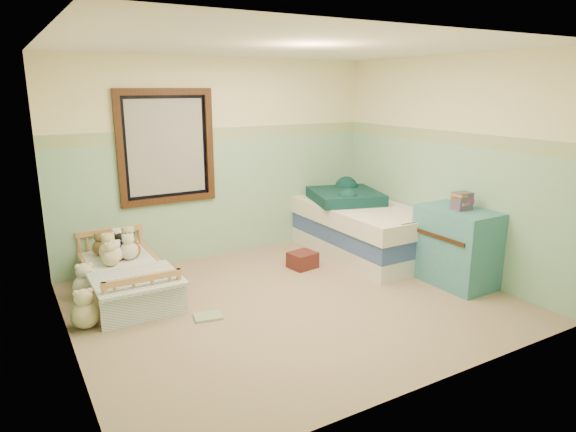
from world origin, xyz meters
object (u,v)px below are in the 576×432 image
twin_bed_frame (361,246)px  dresser (456,247)px  red_pillow (303,260)px  floor_book (208,316)px  toddler_bed_frame (127,285)px  plush_floor_cream (86,287)px  plush_floor_tan (85,315)px

twin_bed_frame → dresser: size_ratio=2.32×
red_pillow → floor_book: bearing=-154.6°
red_pillow → toddler_bed_frame: bearing=173.0°
plush_floor_cream → dresser: bearing=-24.0°
plush_floor_tan → red_pillow: size_ratio=0.83×
toddler_bed_frame → plush_floor_tan: plush_floor_tan is taller
twin_bed_frame → floor_book: twin_bed_frame is taller
red_pillow → floor_book: size_ratio=1.18×
red_pillow → floor_book: red_pillow is taller
toddler_bed_frame → floor_book: (0.53, -0.97, -0.08)m
dresser → twin_bed_frame: bearing=101.6°
plush_floor_cream → floor_book: 1.42m
plush_floor_tan → twin_bed_frame: size_ratio=0.13×
dresser → plush_floor_cream: bearing=156.0°
twin_bed_frame → floor_book: size_ratio=7.57×
twin_bed_frame → toddler_bed_frame: bearing=176.3°
plush_floor_tan → floor_book: bearing=-19.4°
plush_floor_cream → plush_floor_tan: size_ratio=1.02×
dresser → red_pillow: dresser is taller
toddler_bed_frame → dresser: bearing=-25.1°
toddler_bed_frame → plush_floor_cream: (-0.39, 0.10, 0.03)m
toddler_bed_frame → twin_bed_frame: twin_bed_frame is taller
twin_bed_frame → floor_book: 2.57m
floor_book → twin_bed_frame: bearing=29.1°
twin_bed_frame → red_pillow: bearing=-176.4°
toddler_bed_frame → plush_floor_cream: 0.41m
toddler_bed_frame → floor_book: 1.11m
floor_book → plush_floor_cream: bearing=142.5°
dresser → floor_book: dresser is taller
toddler_bed_frame → plush_floor_tan: size_ratio=5.87×
dresser → floor_book: bearing=168.5°
plush_floor_cream → red_pillow: plush_floor_cream is taller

